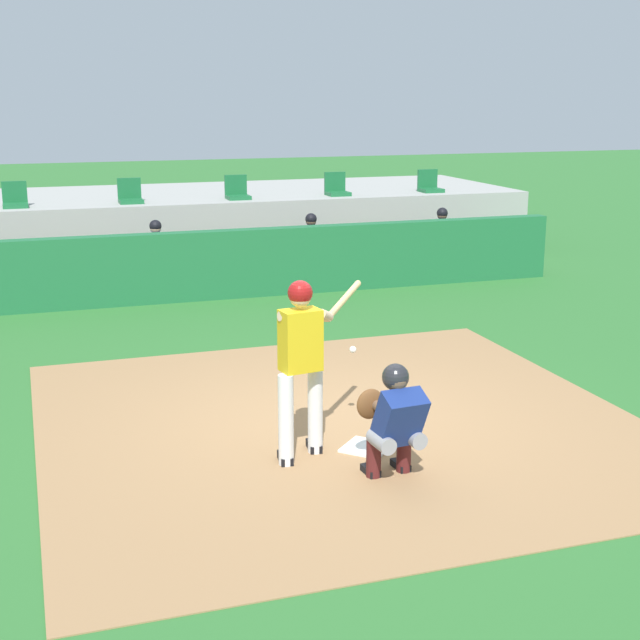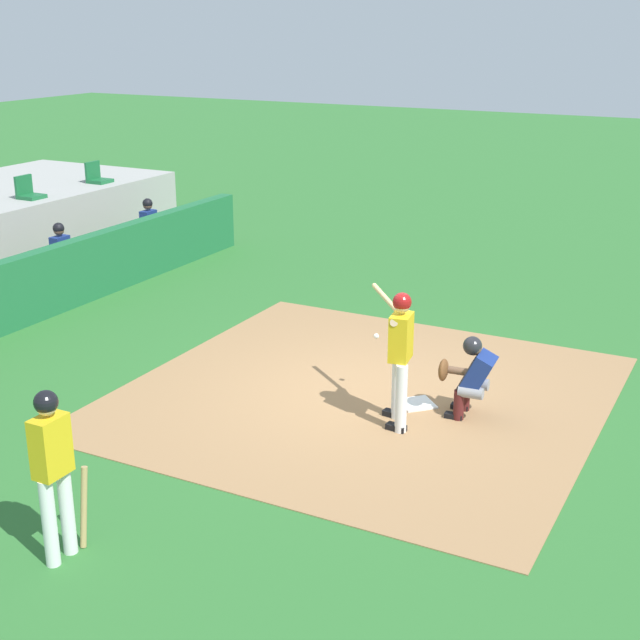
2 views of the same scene
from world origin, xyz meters
The scene contains 11 objects.
ground_plane centered at (0.00, 0.00, 0.00)m, with size 80.00×80.00×0.00m, color #2D6B2D.
dirt_infield centered at (0.00, 0.00, 0.01)m, with size 6.40×6.40×0.01m, color #9E754C.
home_plate centered at (0.00, -0.80, 0.02)m, with size 0.44×0.44×0.02m, color white.
batter_at_plate centered at (-0.68, -0.80, 1.04)m, with size 1.17×0.98×1.80m.
catcher_crouched centered at (-0.02, -1.53, 0.61)m, with size 0.51×1.78×1.13m.
on_deck_batter centered at (-5.01, 0.94, 1.02)m, with size 0.58×0.23×1.79m.
dugout_wall centered at (0.00, 6.50, 0.60)m, with size 13.00×0.30×1.20m, color #1E6638.
dugout_player_2 centered at (2.06, 7.34, 0.67)m, with size 0.49×0.70×1.30m.
dugout_player_3 centered at (4.81, 7.34, 0.67)m, with size 0.49×0.70×1.30m.
stadium_seat_4 centered at (3.25, 9.38, 1.53)m, with size 0.46×0.46×0.48m.
stadium_seat_5 centered at (5.42, 9.38, 1.53)m, with size 0.46×0.46×0.48m.
Camera 2 is at (-10.53, -4.79, 5.03)m, focal length 50.03 mm.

